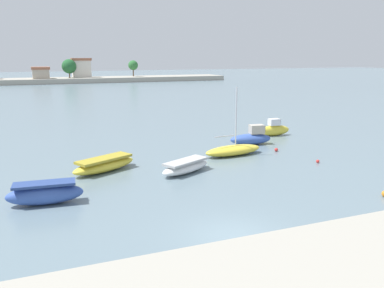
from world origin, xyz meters
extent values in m
plane|color=slate|center=(0.00, 0.00, 0.00)|extent=(400.00, 400.00, 0.00)
ellipsoid|color=#3856A8|center=(-7.56, 7.42, 0.53)|extent=(4.09, 1.66, 1.06)
cube|color=navy|center=(-7.56, 7.42, 1.13)|extent=(3.28, 1.38, 0.14)
ellipsoid|color=yellow|center=(-3.50, 12.58, 0.39)|extent=(5.13, 3.67, 0.78)
cube|color=#A8952A|center=(-3.50, 12.58, 0.87)|extent=(4.13, 2.99, 0.17)
ellipsoid|color=white|center=(1.59, 10.19, 0.35)|extent=(4.45, 3.21, 0.71)
cube|color=#AFAFAF|center=(1.59, 10.19, 0.78)|extent=(3.58, 2.62, 0.15)
ellipsoid|color=yellow|center=(6.87, 13.33, 0.40)|extent=(5.21, 2.21, 0.80)
cylinder|color=silver|center=(7.07, 13.35, 3.11)|extent=(0.10, 0.10, 4.61)
cylinder|color=#B7B7BC|center=(5.99, 13.22, 1.63)|extent=(1.78, 0.29, 0.08)
ellipsoid|color=#3856A8|center=(10.18, 16.31, 0.48)|extent=(3.97, 1.93, 0.96)
cube|color=#BCB2A3|center=(10.73, 16.23, 1.36)|extent=(1.36, 0.98, 0.79)
cube|color=black|center=(11.35, 16.15, 1.44)|extent=(0.18, 0.75, 0.55)
ellipsoid|color=yellow|center=(14.40, 18.98, 0.53)|extent=(3.33, 1.10, 1.06)
cube|color=silver|center=(14.35, 18.98, 1.38)|extent=(1.09, 0.79, 0.64)
cube|color=black|center=(14.87, 18.95, 1.44)|extent=(0.12, 0.67, 0.45)
sphere|color=red|center=(11.59, 8.86, 0.12)|extent=(0.25, 0.25, 0.25)
sphere|color=red|center=(10.79, 13.13, 0.15)|extent=(0.29, 0.29, 0.29)
cube|color=#9E998C|center=(0.00, 109.35, 0.70)|extent=(101.39, 11.49, 1.40)
cube|color=#B2A38E|center=(-4.36, 108.08, 2.68)|extent=(4.46, 4.60, 2.54)
cube|color=#995B42|center=(-4.36, 108.08, 4.30)|extent=(4.90, 5.06, 0.70)
cube|color=beige|center=(7.20, 110.95, 3.86)|extent=(5.11, 4.25, 4.92)
cube|color=#995B42|center=(7.20, 110.95, 6.67)|extent=(5.62, 4.68, 0.70)
cylinder|color=brown|center=(22.82, 110.72, 2.51)|extent=(0.36, 0.36, 2.20)
sphere|color=#2D6B33|center=(22.82, 110.72, 4.81)|extent=(3.00, 3.00, 3.00)
cylinder|color=brown|center=(3.50, 108.88, 2.23)|extent=(0.36, 0.36, 1.64)
sphere|color=#235B2D|center=(3.50, 108.88, 4.70)|extent=(4.13, 4.13, 4.13)
camera|label=1|loc=(-7.93, -14.59, 7.82)|focal=37.85mm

